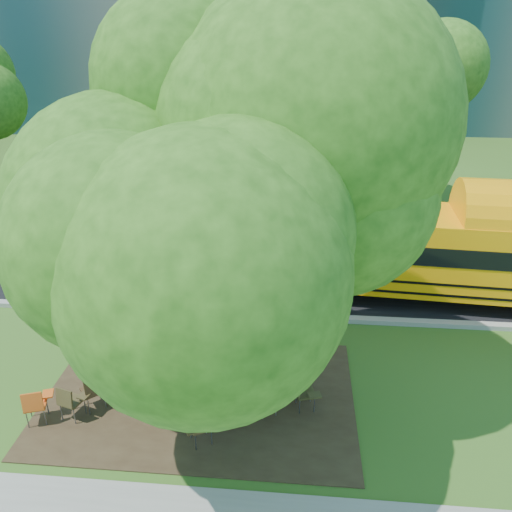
# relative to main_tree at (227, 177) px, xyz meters

# --- Properties ---
(ground) EXTENTS (160.00, 160.00, 0.00)m
(ground) POSITION_rel_main_tree_xyz_m (-1.84, 1.07, -5.36)
(ground) COLOR #35571B
(ground) RESTS_ON ground
(dirt_patch) EXTENTS (7.00, 4.50, 0.03)m
(dirt_patch) POSITION_rel_main_tree_xyz_m (-0.84, 0.57, -5.35)
(dirt_patch) COLOR #382819
(dirt_patch) RESTS_ON ground
(asphalt_road) EXTENTS (80.00, 8.00, 0.04)m
(asphalt_road) POSITION_rel_main_tree_xyz_m (-1.84, 8.07, -5.34)
(asphalt_road) COLOR black
(asphalt_road) RESTS_ON ground
(kerb_near) EXTENTS (80.00, 0.25, 0.14)m
(kerb_near) POSITION_rel_main_tree_xyz_m (-1.84, 4.07, -5.29)
(kerb_near) COLOR gray
(kerb_near) RESTS_ON ground
(kerb_far) EXTENTS (80.00, 0.25, 0.14)m
(kerb_far) POSITION_rel_main_tree_xyz_m (-1.84, 12.17, -5.29)
(kerb_far) COLOR gray
(kerb_far) RESTS_ON ground
(bg_tree_2) EXTENTS (4.80, 4.80, 6.62)m
(bg_tree_2) POSITION_rel_main_tree_xyz_m (-6.84, 17.07, -1.15)
(bg_tree_2) COLOR black
(bg_tree_2) RESTS_ON ground
(bg_tree_3) EXTENTS (5.60, 5.60, 7.84)m
(bg_tree_3) POSITION_rel_main_tree_xyz_m (6.16, 15.07, -0.33)
(bg_tree_3) COLOR black
(bg_tree_3) RESTS_ON ground
(main_tree) EXTENTS (7.20, 7.20, 8.97)m
(main_tree) POSITION_rel_main_tree_xyz_m (0.00, 0.00, 0.00)
(main_tree) COLOR black
(main_tree) RESTS_ON ground
(school_bus) EXTENTS (11.45, 3.27, 2.76)m
(school_bus) POSITION_rel_main_tree_xyz_m (6.80, 5.63, -3.76)
(school_bus) COLOR #FF9B08
(school_bus) RESTS_ON ground
(chair_0) EXTENTS (0.61, 0.68, 0.89)m
(chair_0) POSITION_rel_main_tree_xyz_m (-4.09, -0.58, -4.81)
(chair_0) COLOR #DB5617
(chair_0) RESTS_ON ground
(chair_1) EXTENTS (0.68, 0.53, 0.88)m
(chair_1) POSITION_rel_main_tree_xyz_m (-3.41, -0.41, -4.81)
(chair_1) COLOR #43391D
(chair_1) RESTS_ON ground
(chair_2) EXTENTS (0.63, 0.79, 0.93)m
(chair_2) POSITION_rel_main_tree_xyz_m (-3.04, -0.03, -4.79)
(chair_2) COLOR #442D18
(chair_2) RESTS_ON ground
(chair_3) EXTENTS (0.69, 0.54, 0.89)m
(chair_3) POSITION_rel_main_tree_xyz_m (-1.92, -0.05, -4.81)
(chair_3) COLOR brown
(chair_3) RESTS_ON ground
(chair_4) EXTENTS (0.60, 0.52, 0.89)m
(chair_4) POSITION_rel_main_tree_xyz_m (-1.70, -0.06, -4.81)
(chair_4) COLOR #B94713
(chair_4) RESTS_ON ground
(chair_5) EXTENTS (0.58, 0.70, 0.86)m
(chair_5) POSITION_rel_main_tree_xyz_m (-0.59, -0.78, -4.83)
(chair_5) COLOR #4E371C
(chair_5) RESTS_ON ground
(chair_6) EXTENTS (0.61, 0.52, 0.77)m
(chair_6) POSITION_rel_main_tree_xyz_m (0.77, 0.17, -4.88)
(chair_6) COLOR #504622
(chair_6) RESTS_ON ground
(chair_7) EXTENTS (0.61, 0.58, 0.85)m
(chair_7) POSITION_rel_main_tree_xyz_m (1.52, 0.33, -4.83)
(chair_7) COLOR #413C1C
(chair_7) RESTS_ON ground
(chair_8) EXTENTS (0.56, 0.67, 0.96)m
(chair_8) POSITION_rel_main_tree_xyz_m (-3.02, 0.94, -4.77)
(chair_8) COLOR brown
(chair_8) RESTS_ON ground
(chair_9) EXTENTS (0.79, 0.63, 0.95)m
(chair_9) POSITION_rel_main_tree_xyz_m (-2.30, 0.96, -4.77)
(chair_9) COLOR #453018
(chair_9) RESTS_ON ground
(chair_10) EXTENTS (0.56, 0.69, 0.95)m
(chair_10) POSITION_rel_main_tree_xyz_m (-2.33, 1.26, -4.77)
(chair_10) COLOR brown
(chair_10) RESTS_ON ground
(chair_11) EXTENTS (0.60, 0.76, 0.89)m
(chair_11) POSITION_rel_main_tree_xyz_m (-0.54, 0.96, -4.81)
(chair_11) COLOR brown
(chair_11) RESTS_ON ground
(chair_12) EXTENTS (0.48, 0.54, 0.82)m
(chair_12) POSITION_rel_main_tree_xyz_m (0.36, 0.85, -4.85)
(chair_12) COLOR brown
(chair_12) RESTS_ON ground
(chair_13) EXTENTS (0.66, 0.75, 0.97)m
(chair_13) POSITION_rel_main_tree_xyz_m (1.45, 0.89, -4.76)
(chair_13) COLOR #432C18
(chair_13) RESTS_ON ground
(black_car) EXTENTS (4.52, 2.90, 1.43)m
(black_car) POSITION_rel_main_tree_xyz_m (-6.55, 5.58, -4.64)
(black_car) COLOR black
(black_car) RESTS_ON ground
(bg_car_red) EXTENTS (5.87, 4.32, 1.48)m
(bg_car_red) POSITION_rel_main_tree_xyz_m (-11.12, 10.49, -4.62)
(bg_car_red) COLOR #550E16
(bg_car_red) RESTS_ON ground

